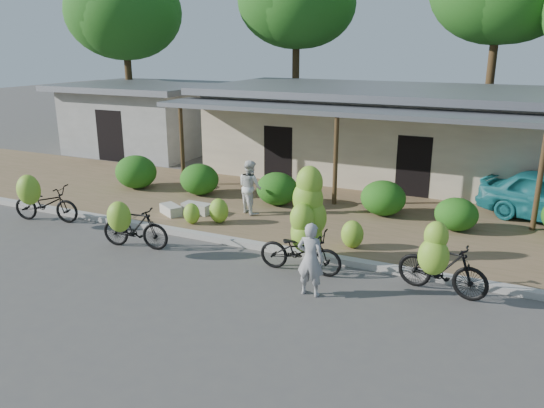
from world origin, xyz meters
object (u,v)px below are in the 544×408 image
at_px(bike_far_left, 43,201).
at_px(bike_right, 441,264).
at_px(bike_left, 132,225).
at_px(sack_far, 171,210).
at_px(bike_center, 305,229).
at_px(vendor, 311,259).
at_px(bystander, 250,187).
at_px(tree_back_left, 122,11).
at_px(sack_near, 197,208).

distance_m(bike_far_left, bike_right, 10.90).
bearing_deg(bike_left, sack_far, 4.87).
relative_size(bike_center, vendor, 1.50).
bearing_deg(vendor, bystander, -49.83).
bearing_deg(bystander, tree_back_left, -6.35).
xyz_separation_m(tree_back_left, vendor, (15.19, -12.93, -5.70)).
relative_size(bike_right, sack_far, 2.57).
xyz_separation_m(tree_back_left, sack_near, (10.33, -9.63, -6.20)).
relative_size(bike_center, bike_right, 1.21).
xyz_separation_m(tree_back_left, bike_far_left, (6.66, -11.89, -5.85)).
height_order(bike_far_left, sack_far, bike_far_left).
distance_m(bike_right, bystander, 6.53).
distance_m(tree_back_left, vendor, 20.75).
height_order(bike_right, vendor, bike_right).
xyz_separation_m(bike_right, sack_near, (-7.23, 2.23, -0.43)).
distance_m(bike_right, sack_far, 8.07).
relative_size(sack_far, bystander, 0.47).
xyz_separation_m(tree_back_left, bike_right, (17.56, -11.86, -5.78)).
distance_m(bike_left, vendor, 4.89).
bearing_deg(sack_far, bystander, 29.16).
relative_size(tree_back_left, vendor, 5.59).
relative_size(sack_near, bystander, 0.54).
height_order(bike_right, sack_near, bike_right).
distance_m(bike_right, vendor, 2.60).
relative_size(bike_left, vendor, 1.20).
xyz_separation_m(sack_near, sack_far, (-0.62, -0.41, -0.01)).
xyz_separation_m(bike_far_left, bystander, (5.08, 2.98, 0.28)).
relative_size(bike_far_left, sack_far, 2.80).
distance_m(bike_left, sack_near, 2.87).
bearing_deg(bike_right, bystander, 73.39).
distance_m(bike_far_left, bike_left, 3.71).
relative_size(tree_back_left, bike_center, 3.73).
relative_size(bike_left, bike_center, 0.80).
relative_size(vendor, bystander, 0.98).
bearing_deg(bystander, bike_far_left, 61.22).
height_order(bike_center, sack_near, bike_center).
relative_size(bike_left, sack_near, 2.18).
height_order(tree_back_left, bystander, tree_back_left).
bearing_deg(bike_left, vendor, -104.50).
xyz_separation_m(bike_far_left, sack_far, (3.05, 1.84, -0.37)).
relative_size(bike_far_left, bystander, 1.33).
bearing_deg(sack_near, bike_far_left, -148.44).
xyz_separation_m(sack_far, bystander, (2.03, 1.13, 0.65)).
distance_m(bike_left, bike_center, 4.32).
distance_m(bike_center, bystander, 3.95).
height_order(bike_center, vendor, bike_center).
xyz_separation_m(sack_near, vendor, (4.86, -3.30, 0.50)).
distance_m(tree_back_left, bike_right, 21.97).
distance_m(tree_back_left, sack_far, 15.29).
bearing_deg(tree_back_left, bike_left, -50.41).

